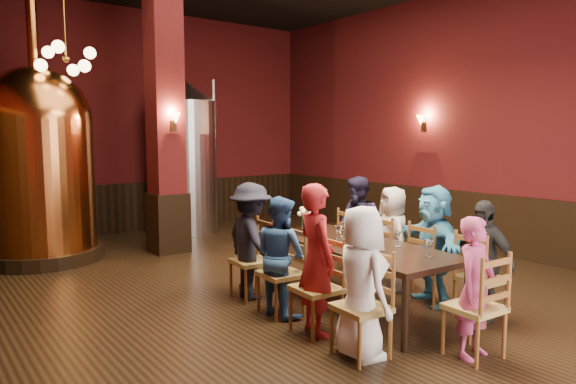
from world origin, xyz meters
TOP-DOWN VIEW (x-y plane):
  - room at (0.00, 0.00)m, footprint 10.00×10.02m
  - wainscot_right at (3.96, 0.00)m, footprint 0.08×9.90m
  - wainscot_back at (0.00, 4.96)m, footprint 7.90×0.08m
  - column at (-0.30, 2.80)m, footprint 0.58×0.58m
  - pendant_cluster at (-1.80, 2.90)m, footprint 0.90×0.90m
  - sconce_wall at (3.90, 0.80)m, footprint 0.20×0.20m
  - sconce_column at (-0.30, 2.50)m, footprint 0.20×0.20m
  - dining_table at (0.23, -1.22)m, footprint 1.16×2.46m
  - chair_0 at (-0.69, -2.16)m, footprint 0.49×0.49m
  - person_0 at (-0.69, -2.16)m, footprint 0.58×0.75m
  - chair_1 at (-0.64, -1.49)m, footprint 0.49×0.49m
  - person_1 at (-0.64, -1.49)m, footprint 0.48×0.62m
  - chair_2 at (-0.60, -0.83)m, footprint 0.49×0.49m
  - person_2 at (-0.60, -0.83)m, footprint 0.35×0.66m
  - chair_3 at (-0.55, -0.17)m, footprint 0.49×0.49m
  - person_3 at (-0.55, -0.17)m, footprint 0.61×0.96m
  - chair_4 at (1.01, -2.28)m, footprint 0.49×0.49m
  - person_4 at (1.01, -2.28)m, footprint 0.37×0.78m
  - chair_5 at (1.05, -1.61)m, footprint 0.49×0.49m
  - person_5 at (1.05, -1.61)m, footprint 0.85×1.36m
  - chair_6 at (1.10, -0.95)m, footprint 0.49×0.49m
  - person_6 at (1.10, -0.95)m, footprint 0.66×0.77m
  - chair_7 at (1.14, -0.28)m, footprint 0.49×0.49m
  - person_7 at (1.14, -0.28)m, footprint 0.48×0.74m
  - chair_8 at (0.12, -2.77)m, footprint 0.49×0.49m
  - person_8 at (0.12, -2.77)m, footprint 0.50×0.36m
  - copper_kettle at (-2.13, 3.44)m, footprint 1.93×1.93m
  - steel_vessel at (0.75, 4.23)m, footprint 1.44×1.44m
  - rose_vase at (0.25, -0.22)m, footprint 0.18×0.18m
  - wine_glass_0 at (0.01, -1.15)m, footprint 0.07×0.07m
  - wine_glass_1 at (0.20, -0.96)m, footprint 0.07×0.07m
  - wine_glass_2 at (0.17, -0.91)m, footprint 0.07×0.07m
  - wine_glass_3 at (0.37, -2.04)m, footprint 0.07×0.07m
  - wine_glass_4 at (0.15, -1.62)m, footprint 0.07×0.07m
  - wine_glass_5 at (0.40, -0.79)m, footprint 0.07×0.07m
  - wine_glass_6 at (0.46, -1.59)m, footprint 0.07×0.07m
  - wine_glass_7 at (0.33, -2.12)m, footprint 0.07×0.07m

SIDE VIEW (x-z plane):
  - chair_0 at x=-0.69m, z-range 0.00..0.92m
  - chair_1 at x=-0.64m, z-range 0.00..0.92m
  - chair_2 at x=-0.60m, z-range 0.00..0.92m
  - chair_3 at x=-0.55m, z-range 0.00..0.92m
  - chair_4 at x=1.01m, z-range 0.00..0.92m
  - chair_5 at x=1.05m, z-range 0.00..0.92m
  - chair_6 at x=1.10m, z-range 0.00..0.92m
  - chair_7 at x=1.14m, z-range 0.00..0.92m
  - chair_8 at x=0.12m, z-range 0.00..0.92m
  - wainscot_right at x=3.96m, z-range 0.00..1.00m
  - wainscot_back at x=0.00m, z-range 0.00..1.00m
  - person_8 at x=0.12m, z-range 0.00..1.27m
  - person_4 at x=1.01m, z-range 0.00..1.30m
  - person_2 at x=-0.60m, z-range 0.00..1.32m
  - person_6 at x=1.10m, z-range 0.00..1.33m
  - person_0 at x=-0.69m, z-range 0.00..1.37m
  - dining_table at x=0.23m, z-range 0.31..1.06m
  - person_5 at x=1.05m, z-range 0.00..1.40m
  - person_7 at x=1.14m, z-range 0.00..1.41m
  - person_3 at x=-0.55m, z-range 0.00..1.41m
  - person_1 at x=-0.64m, z-range 0.00..1.51m
  - wine_glass_0 at x=0.01m, z-range 0.75..0.92m
  - wine_glass_1 at x=0.20m, z-range 0.75..0.92m
  - wine_glass_2 at x=0.17m, z-range 0.75..0.92m
  - wine_glass_3 at x=0.37m, z-range 0.75..0.92m
  - wine_glass_4 at x=0.15m, z-range 0.75..0.92m
  - wine_glass_5 at x=0.40m, z-range 0.75..0.92m
  - wine_glass_6 at x=0.46m, z-range 0.75..0.92m
  - wine_glass_7 at x=0.33m, z-range 0.75..0.92m
  - rose_vase at x=0.25m, z-range 0.80..1.11m
  - steel_vessel at x=0.75m, z-range 0.00..3.07m
  - copper_kettle at x=-2.13m, z-range -0.58..3.71m
  - sconce_wall at x=3.90m, z-range 2.02..2.38m
  - sconce_column at x=-0.30m, z-range 2.02..2.38m
  - room at x=0.00m, z-range 0.00..4.50m
  - column at x=-0.30m, z-range 0.00..4.50m
  - pendant_cluster at x=-1.80m, z-range 2.25..3.95m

